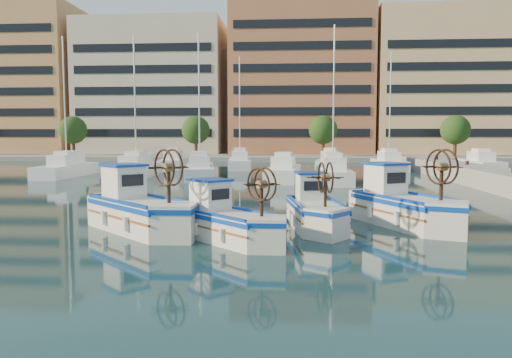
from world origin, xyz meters
name	(u,v)px	position (x,y,z in m)	size (l,w,h in m)	color
ground	(299,236)	(0.00, 0.00, 0.00)	(300.00, 300.00, 0.00)	#1A4145
waterfront	(352,88)	(9.23, 65.04, 11.10)	(180.00, 40.00, 25.60)	gray
yacht_marina	(264,168)	(-2.81, 27.97, 0.53)	(39.59, 23.77, 11.50)	white
fishing_boat_a	(139,208)	(-5.73, 0.53, 0.83)	(4.64, 4.59, 2.99)	silver
fishing_boat_b	(227,220)	(-2.35, -0.92, 0.68)	(3.82, 3.83, 2.48)	silver
fishing_boat_c	(315,209)	(0.61, 1.56, 0.70)	(2.22, 4.18, 2.54)	silver
fishing_boat_d	(403,204)	(3.96, 2.31, 0.82)	(3.70, 4.93, 2.97)	silver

